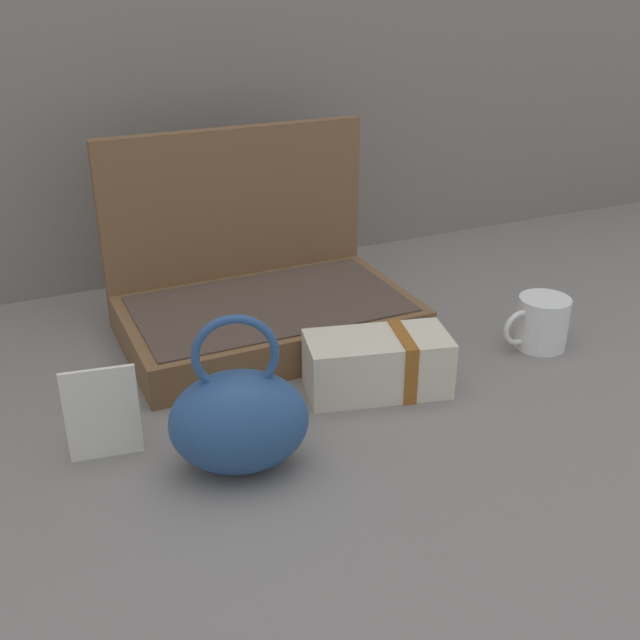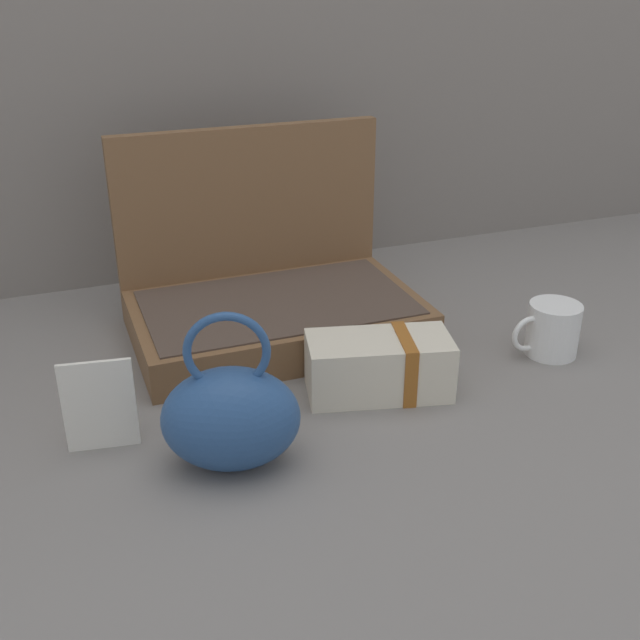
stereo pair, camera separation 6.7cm
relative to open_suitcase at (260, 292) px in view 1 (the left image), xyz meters
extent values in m
plane|color=slate|center=(-0.01, -0.24, -0.07)|extent=(6.00, 6.00, 0.00)
cube|color=brown|center=(0.00, -0.05, -0.04)|extent=(0.49, 0.29, 0.07)
cube|color=#4C3D33|center=(0.00, -0.05, 0.00)|extent=(0.45, 0.26, 0.00)
cube|color=brown|center=(0.00, 0.11, 0.10)|extent=(0.49, 0.02, 0.34)
ellipsoid|color=#284C7F|center=(-0.17, -0.37, 0.00)|extent=(0.21, 0.17, 0.14)
torus|color=#284C7F|center=(-0.17, -0.37, 0.09)|extent=(0.11, 0.04, 0.11)
cube|color=beige|center=(0.09, -0.27, -0.03)|extent=(0.23, 0.15, 0.09)
cube|color=#99561E|center=(0.12, -0.28, -0.03)|extent=(0.04, 0.11, 0.09)
cylinder|color=white|center=(0.41, -0.26, -0.03)|extent=(0.09, 0.09, 0.09)
torus|color=white|center=(0.36, -0.26, -0.03)|extent=(0.06, 0.01, 0.06)
cube|color=silver|center=(-0.32, -0.27, -0.01)|extent=(0.10, 0.02, 0.13)
camera|label=1|loc=(-0.42, -1.17, 0.54)|focal=42.98mm
camera|label=2|loc=(-0.36, -1.19, 0.54)|focal=42.98mm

